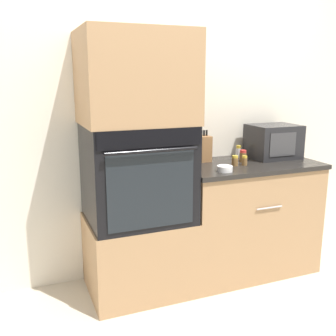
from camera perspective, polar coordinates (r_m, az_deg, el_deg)
The scene contains 13 objects.
ground_plane at distance 3.02m, azimuth 4.76°, elevation -18.35°, with size 12.00×12.00×0.00m, color beige.
wall_back at distance 3.17m, azimuth 0.12°, elevation 7.22°, with size 8.00×0.05×2.50m.
oven_cabinet_base at distance 3.01m, azimuth -4.24°, elevation -12.36°, with size 0.74×0.60×0.56m.
wall_oven at distance 2.80m, azimuth -4.44°, elevation -0.68°, with size 0.72×0.64×0.69m.
oven_cabinet_upper at distance 2.72m, azimuth -4.70°, elevation 12.88°, with size 0.74×0.60×0.62m.
counter_unit at distance 3.31m, azimuth 11.17°, elevation -6.92°, with size 1.11×0.63×0.91m.
microwave at distance 3.40m, azimuth 15.04°, elevation 3.75°, with size 0.40×0.32×0.28m.
knife_block at distance 3.17m, azimuth 5.21°, elevation 2.87°, with size 0.09×0.13×0.25m.
bowl at distance 2.85m, azimuth 8.23°, elevation -0.09°, with size 0.11×0.11×0.04m.
condiment_jar_near at distance 3.07m, azimuth 11.05°, elevation 1.06°, with size 0.04×0.04×0.07m.
condiment_jar_mid at distance 3.04m, azimuth 9.69°, elevation 1.04°, with size 0.05×0.05×0.08m.
condiment_jar_far at distance 3.20m, azimuth 10.82°, elevation 1.71°, with size 0.06×0.06×0.10m.
condiment_jar_back at distance 3.36m, azimuth 10.19°, elevation 2.35°, with size 0.04×0.04×0.10m.
Camera 1 is at (-1.17, -2.30, 1.57)m, focal length 42.00 mm.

